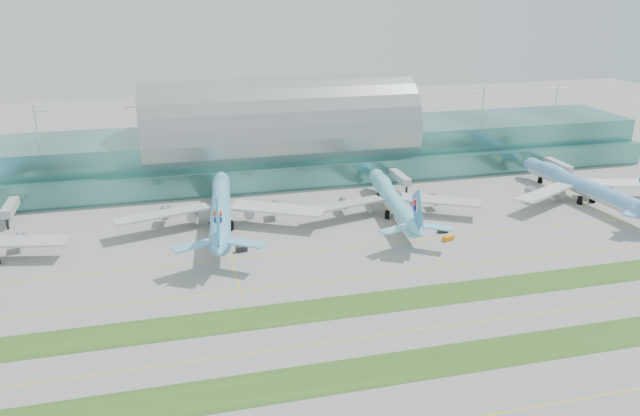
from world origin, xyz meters
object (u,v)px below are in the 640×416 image
object	(u,v)px
airliner_b	(221,207)
airliner_d	(580,184)
terminal	(280,143)
airliner_c	(393,198)

from	to	relation	value
airliner_b	airliner_d	xyz separation A→B (m)	(141.28, -6.98, -0.52)
terminal	airliner_b	distance (m)	67.58
terminal	airliner_b	xyz separation A→B (m)	(-32.57, -58.78, -7.11)
terminal	airliner_c	size ratio (longest dim) A/B	4.58
airliner_c	airliner_b	bearing A→B (deg)	-176.73
airliner_c	airliner_d	world-z (taller)	airliner_d
terminal	airliner_b	size ratio (longest dim) A/B	4.06
terminal	airliner_c	world-z (taller)	terminal
terminal	airliner_d	bearing A→B (deg)	-31.17
airliner_d	terminal	bearing A→B (deg)	144.06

